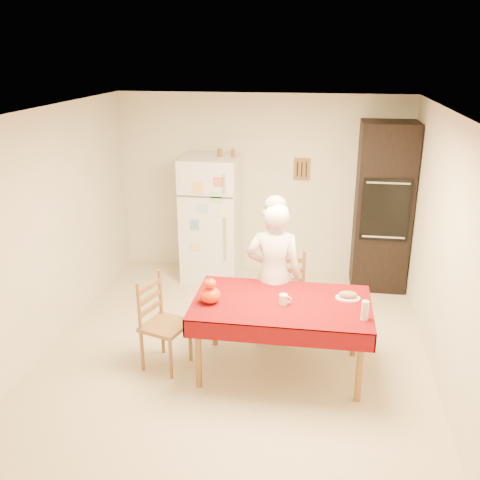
% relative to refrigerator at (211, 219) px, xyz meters
% --- Properties ---
extents(floor, '(4.50, 4.50, 0.00)m').
position_rel_refrigerator_xyz_m(floor, '(0.65, -1.88, -0.85)').
color(floor, '#C4AB8D').
rests_on(floor, ground).
extents(room_shell, '(4.02, 4.52, 2.51)m').
position_rel_refrigerator_xyz_m(room_shell, '(0.65, -1.88, 0.77)').
color(room_shell, beige).
rests_on(room_shell, ground).
extents(refrigerator, '(0.75, 0.74, 1.70)m').
position_rel_refrigerator_xyz_m(refrigerator, '(0.00, 0.00, 0.00)').
color(refrigerator, white).
rests_on(refrigerator, floor).
extents(oven_cabinet, '(0.70, 0.62, 2.20)m').
position_rel_refrigerator_xyz_m(oven_cabinet, '(2.28, 0.05, 0.25)').
color(oven_cabinet, black).
rests_on(oven_cabinet, floor).
extents(dining_table, '(1.70, 1.00, 0.76)m').
position_rel_refrigerator_xyz_m(dining_table, '(1.15, -2.23, -0.16)').
color(dining_table, brown).
rests_on(dining_table, floor).
extents(chair_far, '(0.49, 0.48, 0.95)m').
position_rel_refrigerator_xyz_m(chair_far, '(1.17, -1.46, -0.34)').
color(chair_far, brown).
rests_on(chair_far, floor).
extents(chair_left, '(0.51, 0.52, 0.95)m').
position_rel_refrigerator_xyz_m(chair_left, '(-0.05, -2.29, -0.34)').
color(chair_left, brown).
rests_on(chair_left, floor).
extents(seated_woman, '(0.60, 0.41, 1.62)m').
position_rel_refrigerator_xyz_m(seated_woman, '(1.03, -1.73, -0.04)').
color(seated_woman, white).
rests_on(seated_woman, floor).
extents(coffee_mug, '(0.08, 0.08, 0.10)m').
position_rel_refrigerator_xyz_m(coffee_mug, '(1.17, -2.28, -0.04)').
color(coffee_mug, white).
rests_on(coffee_mug, dining_table).
extents(pumpkin_lower, '(0.20, 0.20, 0.15)m').
position_rel_refrigerator_xyz_m(pumpkin_lower, '(0.47, -2.34, -0.01)').
color(pumpkin_lower, '#E74C05').
rests_on(pumpkin_lower, dining_table).
extents(pumpkin_upper, '(0.12, 0.12, 0.09)m').
position_rel_refrigerator_xyz_m(pumpkin_upper, '(0.47, -2.34, 0.11)').
color(pumpkin_upper, '#D75905').
rests_on(pumpkin_upper, pumpkin_lower).
extents(wine_glass, '(0.07, 0.07, 0.18)m').
position_rel_refrigerator_xyz_m(wine_glass, '(1.91, -2.46, -0.00)').
color(wine_glass, silver).
rests_on(wine_glass, dining_table).
extents(bread_plate, '(0.24, 0.24, 0.02)m').
position_rel_refrigerator_xyz_m(bread_plate, '(1.78, -2.07, -0.08)').
color(bread_plate, white).
rests_on(bread_plate, dining_table).
extents(bread_loaf, '(0.18, 0.10, 0.06)m').
position_rel_refrigerator_xyz_m(bread_loaf, '(1.78, -2.07, -0.04)').
color(bread_loaf, '#AE7F55').
rests_on(bread_loaf, bread_plate).
extents(spice_jar_left, '(0.05, 0.05, 0.10)m').
position_rel_refrigerator_xyz_m(spice_jar_left, '(0.12, 0.05, 0.90)').
color(spice_jar_left, brown).
rests_on(spice_jar_left, refrigerator).
extents(spice_jar_mid, '(0.05, 0.05, 0.10)m').
position_rel_refrigerator_xyz_m(spice_jar_mid, '(0.13, 0.05, 0.90)').
color(spice_jar_mid, '#8C5D19').
rests_on(spice_jar_mid, refrigerator).
extents(spice_jar_right, '(0.05, 0.05, 0.10)m').
position_rel_refrigerator_xyz_m(spice_jar_right, '(0.30, 0.05, 0.90)').
color(spice_jar_right, '#954C1B').
rests_on(spice_jar_right, refrigerator).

